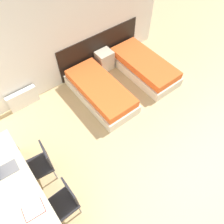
# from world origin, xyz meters

# --- Properties ---
(ground_plane) EXTENTS (20.00, 20.00, 0.00)m
(ground_plane) POSITION_xyz_m (0.00, 0.00, 0.00)
(ground_plane) COLOR tan
(wall_back) EXTENTS (5.78, 0.05, 2.70)m
(wall_back) POSITION_xyz_m (0.00, 4.17, 1.35)
(wall_back) COLOR white
(wall_back) RESTS_ON ground_plane
(headboard_panel) EXTENTS (2.45, 0.03, 0.97)m
(headboard_panel) POSITION_xyz_m (1.02, 4.14, 0.49)
(headboard_panel) COLOR black
(headboard_panel) RESTS_ON ground_plane
(bed_near_window) EXTENTS (0.91, 1.94, 0.44)m
(bed_near_window) POSITION_xyz_m (0.30, 3.13, 0.21)
(bed_near_window) COLOR beige
(bed_near_window) RESTS_ON ground_plane
(bed_near_door) EXTENTS (0.91, 1.94, 0.44)m
(bed_near_door) POSITION_xyz_m (1.74, 3.13, 0.21)
(bed_near_door) COLOR beige
(bed_near_door) RESTS_ON ground_plane
(nightstand) EXTENTS (0.42, 0.36, 0.54)m
(nightstand) POSITION_xyz_m (1.02, 3.93, 0.27)
(nightstand) COLOR beige
(nightstand) RESTS_ON ground_plane
(radiator) EXTENTS (0.71, 0.12, 0.46)m
(radiator) POSITION_xyz_m (-1.27, 4.05, 0.23)
(radiator) COLOR silver
(radiator) RESTS_ON ground_plane
(desk) EXTENTS (0.53, 2.52, 0.75)m
(desk) POSITION_xyz_m (-2.13, 1.79, 0.61)
(desk) COLOR beige
(desk) RESTS_ON ground_plane
(chair_near_laptop) EXTENTS (0.48, 0.48, 0.92)m
(chair_near_laptop) POSITION_xyz_m (-1.66, 2.19, 0.51)
(chair_near_laptop) COLOR #232328
(chair_near_laptop) RESTS_ON ground_plane
(chair_near_notebook) EXTENTS (0.44, 0.44, 0.92)m
(chair_near_notebook) POSITION_xyz_m (-1.66, 1.38, 0.51)
(chair_near_notebook) COLOR #232328
(chair_near_notebook) RESTS_ON ground_plane
(laptop) EXTENTS (0.33, 0.25, 0.33)m
(laptop) POSITION_xyz_m (-2.20, 2.30, 0.82)
(laptop) COLOR slate
(laptop) RESTS_ON desk
(open_notebook) EXTENTS (0.32, 0.26, 0.02)m
(open_notebook) POSITION_xyz_m (-2.10, 1.46, 0.76)
(open_notebook) COLOR #B21E1E
(open_notebook) RESTS_ON desk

